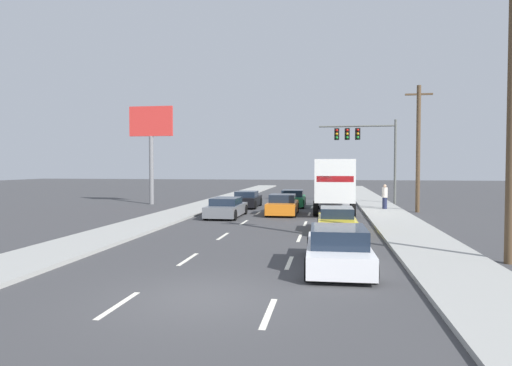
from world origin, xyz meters
TOP-DOWN VIEW (x-y plane):
  - ground_plane at (0.00, 25.00)m, footprint 140.00×140.00m
  - sidewalk_right at (6.66, 20.00)m, footprint 2.82×80.00m
  - sidewalk_left at (-6.66, 20.00)m, footprint 2.82×80.00m
  - lane_markings at (0.00, 21.67)m, footprint 3.54×57.00m
  - car_black at (-3.20, 23.21)m, footprint 1.88×4.17m
  - car_gray at (-3.26, 16.58)m, footprint 1.93×4.48m
  - car_green at (0.18, 24.58)m, footprint 1.98×4.51m
  - car_orange at (0.01, 18.54)m, footprint 1.98×4.23m
  - box_truck at (3.28, 20.02)m, footprint 2.63×7.87m
  - car_yellow at (3.33, 11.33)m, footprint 1.87×4.02m
  - car_white at (3.23, 3.68)m, footprint 2.05×4.71m
  - traffic_signal_mast at (5.50, 27.86)m, footprint 6.32×0.69m
  - utility_pole_near at (8.64, 5.17)m, footprint 1.80×0.28m
  - utility_pole_mid at (8.91, 21.50)m, footprint 1.80×0.28m
  - roadside_billboard at (-11.49, 24.76)m, footprint 3.69×0.36m
  - pedestrian_near_corner at (6.83, 22.15)m, footprint 0.38×0.38m

SIDE VIEW (x-z plane):
  - ground_plane at x=0.00m, z-range 0.00..0.00m
  - lane_markings at x=0.00m, z-range 0.00..0.01m
  - sidewalk_right at x=6.66m, z-range 0.00..0.14m
  - sidewalk_left at x=-6.66m, z-range 0.00..0.14m
  - car_yellow at x=3.33m, z-range -0.04..1.13m
  - car_gray at x=-3.26m, z-range -0.04..1.16m
  - car_black at x=-3.20m, z-range -0.04..1.20m
  - car_green at x=0.18m, z-range -0.07..1.23m
  - car_white at x=3.23m, z-range -0.06..1.23m
  - car_orange at x=0.01m, z-range -0.07..1.26m
  - pedestrian_near_corner at x=6.83m, z-range 0.14..1.86m
  - box_truck at x=3.28m, z-range 0.22..3.77m
  - utility_pole_mid at x=8.91m, z-range 0.14..8.72m
  - traffic_signal_mast at x=5.50m, z-range 1.82..8.78m
  - utility_pole_near at x=8.64m, z-range 0.14..10.58m
  - roadside_billboard at x=-11.49m, z-range 1.65..9.70m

